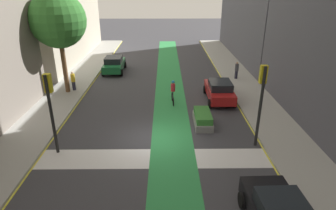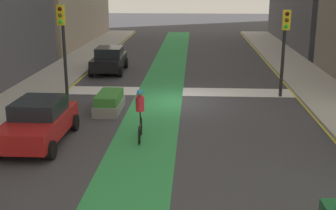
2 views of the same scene
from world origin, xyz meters
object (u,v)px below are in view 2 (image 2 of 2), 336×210
traffic_signal_near_right (63,34)px  traffic_signal_near_left (285,37)px  car_red_right_far (39,121)px  median_planter (109,103)px  car_black_right_near (109,60)px  cyclist_in_lane (140,113)px

traffic_signal_near_right → traffic_signal_near_left: bearing=-176.7°
traffic_signal_near_left → car_red_right_far: 12.46m
car_red_right_far → median_planter: bearing=-113.2°
traffic_signal_near_left → car_black_right_near: size_ratio=1.02×
traffic_signal_near_left → car_black_right_near: (9.83, -5.79, -2.22)m
car_black_right_near → median_planter: size_ratio=1.77×
car_red_right_far → car_black_right_near: same height
cyclist_in_lane → traffic_signal_near_right: bearing=-52.8°
traffic_signal_near_left → cyclist_in_lane: size_ratio=2.33×
cyclist_in_lane → median_planter: (1.82, -3.45, -0.57)m
traffic_signal_near_left → traffic_signal_near_right: bearing=3.3°
traffic_signal_near_right → car_red_right_far: size_ratio=1.08×
cyclist_in_lane → median_planter: 3.94m
traffic_signal_near_right → cyclist_in_lane: (-4.47, 5.89, -2.21)m
car_black_right_near → cyclist_in_lane: cyclist_in_lane is taller
car_black_right_near → median_planter: 9.01m
traffic_signal_near_left → cyclist_in_lane: bearing=45.7°
traffic_signal_near_right → cyclist_in_lane: 7.72m
traffic_signal_near_left → car_black_right_near: 11.63m
traffic_signal_near_left → cyclist_in_lane: (6.36, 6.51, -2.06)m
car_black_right_near → traffic_signal_near_right: bearing=81.2°
median_planter → car_black_right_near: bearing=-79.4°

